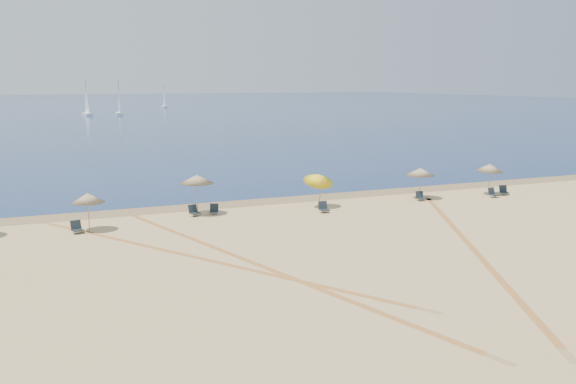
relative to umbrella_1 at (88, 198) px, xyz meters
name	(u,v)px	position (x,y,z in m)	size (l,w,h in m)	color
ground	(491,308)	(12.85, -19.37, -1.93)	(160.00, 160.00, 0.00)	tan
ocean	(67,105)	(12.85, 205.63, -1.92)	(500.00, 500.00, 0.00)	#0C2151
wet_sand	(267,201)	(12.85, 4.63, -1.92)	(500.00, 500.00, 0.00)	olive
umbrella_1	(88,198)	(0.00, 0.00, 0.00)	(1.89, 1.89, 2.27)	gray
umbrella_2	(197,179)	(7.01, 2.04, 0.39)	(2.25, 2.25, 2.66)	gray
umbrella_3	(318,178)	(15.25, 0.97, 0.12)	(2.02, 2.08, 2.69)	gray
umbrella_4	(420,172)	(23.68, 1.14, 0.07)	(2.17, 2.17, 2.34)	gray
umbrella_5	(490,168)	(29.49, 0.45, 0.16)	(1.98, 2.02, 2.44)	gray
chair_2	(77,228)	(-0.73, -0.38, -1.61)	(0.74, 0.81, 0.72)	black
chair_3	(194,211)	(6.65, 1.60, -1.61)	(0.75, 0.82, 0.72)	black
chair_4	(214,210)	(8.02, 1.67, -1.63)	(0.75, 0.81, 0.67)	black
chair_5	(324,208)	(14.87, -0.65, -1.61)	(0.66, 0.76, 0.73)	black
chair_6	(420,196)	(23.22, 0.41, -1.63)	(0.69, 0.76, 0.67)	black
chair_7	(493,193)	(29.02, -0.58, -1.62)	(0.65, 0.74, 0.71)	black
chair_8	(504,191)	(30.51, -0.07, -1.61)	(0.77, 0.84, 0.71)	black
sailboat_0	(119,105)	(20.57, 130.20, 0.69)	(1.96, 5.92, 8.66)	white
sailboat_2	(164,100)	(41.26, 172.85, 0.36)	(1.73, 5.16, 7.54)	white
sailboat_3	(87,105)	(12.64, 130.43, 0.78)	(2.20, 6.15, 8.95)	white
tire_tracks	(300,252)	(9.39, -9.17, -1.93)	(53.31, 43.43, 0.00)	tan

